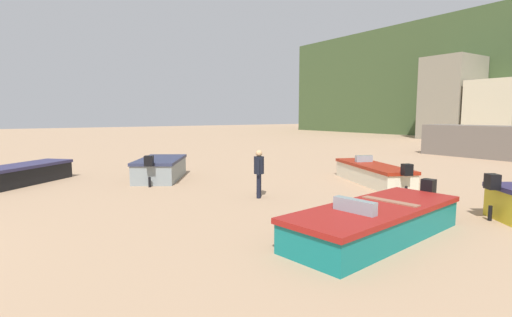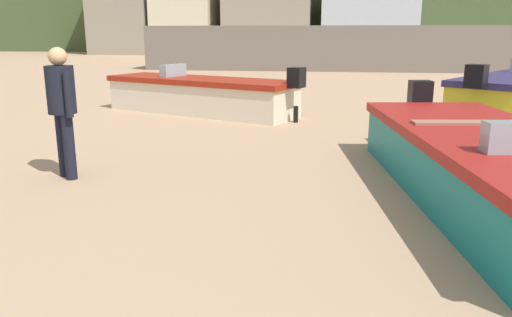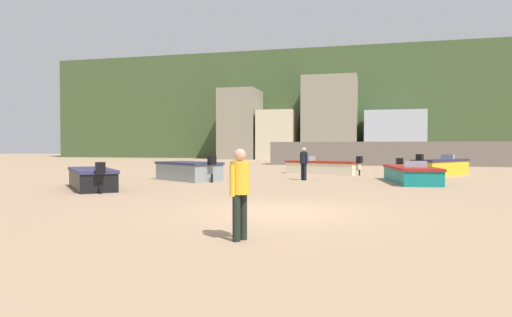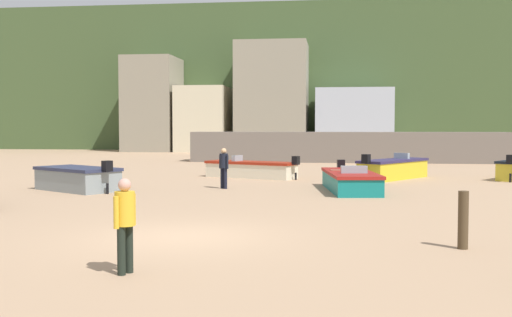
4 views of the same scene
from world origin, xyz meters
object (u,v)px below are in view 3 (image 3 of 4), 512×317
beach_walker_distant (304,161)px  boat_black_7 (92,178)px  boat_cream_3 (322,167)px  beach_walker_foreground (240,187)px  boat_teal_6 (411,174)px  boat_grey_0 (189,171)px  boat_yellow_5 (441,167)px

beach_walker_distant → boat_black_7: bearing=81.4°
boat_cream_3 → beach_walker_foreground: beach_walker_foreground is taller
boat_teal_6 → boat_grey_0: bearing=-0.6°
beach_walker_distant → boat_cream_3: bearing=-53.8°
boat_yellow_5 → boat_black_7: 18.84m
boat_cream_3 → beach_walker_foreground: size_ratio=2.95×
boat_cream_3 → boat_teal_6: bearing=-117.2°
boat_grey_0 → boat_black_7: (-1.98, -5.04, -0.06)m
boat_cream_3 → boat_yellow_5: (6.74, 0.10, 0.07)m
boat_yellow_5 → beach_walker_distant: size_ratio=2.79×
boat_black_7 → boat_teal_6: bearing=-14.8°
boat_grey_0 → boat_cream_3: size_ratio=0.81×
boat_teal_6 → beach_walker_distant: 5.02m
boat_black_7 → beach_walker_distant: bearing=-0.6°
boat_grey_0 → beach_walker_distant: bearing=-42.4°
boat_grey_0 → boat_yellow_5: size_ratio=0.86×
beach_walker_foreground → beach_walker_distant: 14.41m
boat_teal_6 → boat_black_7: size_ratio=1.33×
boat_cream_3 → boat_black_7: 14.20m
boat_grey_0 → boat_teal_6: size_ratio=0.73×
boat_grey_0 → boat_black_7: 5.41m
beach_walker_foreground → beach_walker_distant: (-0.87, 14.39, 0.00)m
boat_yellow_5 → beach_walker_distant: bearing=-108.0°
boat_black_7 → boat_grey_0: bearing=26.9°
boat_cream_3 → boat_yellow_5: 6.74m
boat_cream_3 → boat_grey_0: bearing=162.4°
boat_teal_6 → beach_walker_distant: (-4.99, 0.20, 0.57)m
boat_grey_0 → boat_black_7: boat_grey_0 is taller
boat_black_7 → beach_walker_foreground: bearing=-85.1°
boat_teal_6 → boat_black_7: bearing=19.4°
boat_teal_6 → beach_walker_distant: beach_walker_distant is taller
boat_grey_0 → boat_teal_6: bearing=-50.4°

